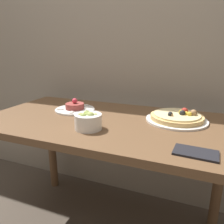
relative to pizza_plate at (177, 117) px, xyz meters
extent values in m
cube|color=gray|center=(-0.35, 0.36, 0.54)|extent=(8.00, 0.05, 2.60)
cube|color=brown|center=(-0.35, -0.12, -0.04)|extent=(1.34, 0.71, 0.03)
cylinder|color=brown|center=(-0.96, 0.18, -0.41)|extent=(0.06, 0.06, 0.71)
cylinder|color=brown|center=(0.26, 0.18, -0.41)|extent=(0.06, 0.06, 0.71)
cylinder|color=white|center=(0.00, 0.00, -0.01)|extent=(0.31, 0.31, 0.01)
cylinder|color=#DBB26B|center=(0.00, 0.00, 0.00)|extent=(0.27, 0.27, 0.02)
cylinder|color=beige|center=(0.00, 0.00, 0.02)|extent=(0.24, 0.24, 0.01)
sphere|color=black|center=(-0.03, -0.05, 0.03)|extent=(0.03, 0.03, 0.03)
sphere|color=#997047|center=(-0.03, -0.05, 0.03)|extent=(0.02, 0.02, 0.02)
sphere|color=#B22D23|center=(0.03, 0.03, 0.03)|extent=(0.04, 0.04, 0.04)
sphere|color=gold|center=(0.04, 0.01, 0.03)|extent=(0.02, 0.02, 0.02)
sphere|color=#997047|center=(0.08, 0.01, 0.03)|extent=(0.04, 0.04, 0.04)
sphere|color=black|center=(0.02, -0.01, 0.03)|extent=(0.03, 0.03, 0.03)
sphere|color=gold|center=(0.02, 0.00, 0.03)|extent=(0.03, 0.03, 0.03)
sphere|color=gold|center=(0.06, -0.01, 0.03)|extent=(0.02, 0.02, 0.02)
cylinder|color=white|center=(-0.60, -0.02, -0.01)|extent=(0.24, 0.24, 0.01)
cylinder|color=#933D38|center=(-0.60, -0.02, 0.01)|extent=(0.11, 0.11, 0.03)
sphere|color=#E0384C|center=(-0.60, -0.02, 0.04)|extent=(0.03, 0.03, 0.03)
cube|color=white|center=(-0.51, -0.02, -0.01)|extent=(0.04, 0.02, 0.01)
cube|color=white|center=(-0.57, 0.06, -0.01)|extent=(0.03, 0.04, 0.01)
cube|color=white|center=(-0.67, 0.03, -0.01)|extent=(0.04, 0.04, 0.01)
cube|color=white|center=(-0.67, -0.07, -0.01)|extent=(0.04, 0.04, 0.01)
cube|color=white|center=(-0.57, -0.11, -0.01)|extent=(0.03, 0.04, 0.01)
cylinder|color=white|center=(-0.37, -0.27, 0.02)|extent=(0.13, 0.13, 0.07)
sphere|color=#A3B25B|center=(-0.36, -0.28, 0.05)|extent=(0.04, 0.04, 0.04)
sphere|color=#A3B25B|center=(-0.34, -0.26, 0.05)|extent=(0.02, 0.02, 0.02)
sphere|color=#B7BC70|center=(-0.40, -0.29, 0.05)|extent=(0.03, 0.03, 0.03)
sphere|color=#8EA34C|center=(-0.39, -0.26, 0.05)|extent=(0.04, 0.04, 0.04)
sphere|color=#8EA34C|center=(-0.37, -0.27, 0.05)|extent=(0.03, 0.03, 0.03)
sphere|color=#8EA34C|center=(-0.38, -0.30, 0.05)|extent=(0.03, 0.03, 0.03)
cube|color=black|center=(0.10, -0.36, -0.02)|extent=(0.16, 0.10, 0.01)
camera|label=1|loc=(0.09, -1.13, 0.35)|focal=35.00mm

